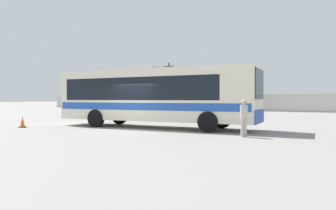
{
  "coord_description": "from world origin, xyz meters",
  "views": [
    {
      "loc": [
        10.47,
        -14.08,
        1.67
      ],
      "look_at": [
        0.7,
        2.8,
        1.29
      ],
      "focal_mm": 33.95,
      "sensor_mm": 36.0,
      "label": 1
    }
  ],
  "objects_px": {
    "traffic_cone_on_apron": "(22,122)",
    "utility_pole_near": "(169,85)",
    "parked_car_second_silver": "(186,105)",
    "parked_car_third_black": "(231,105)",
    "coach_bus_cream_blue": "(152,95)",
    "attendant_by_bus_door": "(244,116)",
    "roadside_tree_left": "(193,85)",
    "parked_car_leftmost_silver": "(152,105)",
    "roadside_tree_midleft": "(231,81)"
  },
  "relations": [
    {
      "from": "coach_bus_cream_blue",
      "to": "utility_pole_near",
      "type": "distance_m",
      "value": 34.95
    },
    {
      "from": "coach_bus_cream_blue",
      "to": "attendant_by_bus_door",
      "type": "relative_size",
      "value": 7.43
    },
    {
      "from": "attendant_by_bus_door",
      "to": "roadside_tree_left",
      "type": "relative_size",
      "value": 0.29
    },
    {
      "from": "coach_bus_cream_blue",
      "to": "parked_car_third_black",
      "type": "xyz_separation_m",
      "value": [
        -3.68,
        24.83,
        -1.11
      ]
    },
    {
      "from": "parked_car_third_black",
      "to": "roadside_tree_midleft",
      "type": "relative_size",
      "value": 0.71
    },
    {
      "from": "utility_pole_near",
      "to": "roadside_tree_left",
      "type": "height_order",
      "value": "utility_pole_near"
    },
    {
      "from": "coach_bus_cream_blue",
      "to": "attendant_by_bus_door",
      "type": "height_order",
      "value": "coach_bus_cream_blue"
    },
    {
      "from": "parked_car_third_black",
      "to": "parked_car_second_silver",
      "type": "bearing_deg",
      "value": -177.3
    },
    {
      "from": "utility_pole_near",
      "to": "roadside_tree_midleft",
      "type": "relative_size",
      "value": 1.2
    },
    {
      "from": "parked_car_second_silver",
      "to": "utility_pole_near",
      "type": "height_order",
      "value": "utility_pole_near"
    },
    {
      "from": "parked_car_second_silver",
      "to": "traffic_cone_on_apron",
      "type": "distance_m",
      "value": 28.55
    },
    {
      "from": "parked_car_second_silver",
      "to": "coach_bus_cream_blue",
      "type": "bearing_deg",
      "value": -67.41
    },
    {
      "from": "coach_bus_cream_blue",
      "to": "parked_car_third_black",
      "type": "distance_m",
      "value": 25.12
    },
    {
      "from": "parked_car_third_black",
      "to": "traffic_cone_on_apron",
      "type": "relative_size",
      "value": 7.11
    },
    {
      "from": "parked_car_leftmost_silver",
      "to": "traffic_cone_on_apron",
      "type": "relative_size",
      "value": 6.68
    },
    {
      "from": "utility_pole_near",
      "to": "roadside_tree_midleft",
      "type": "xyz_separation_m",
      "value": [
        10.22,
        1.68,
        0.34
      ]
    },
    {
      "from": "roadside_tree_left",
      "to": "parked_car_second_silver",
      "type": "bearing_deg",
      "value": -69.92
    },
    {
      "from": "attendant_by_bus_door",
      "to": "utility_pole_near",
      "type": "xyz_separation_m",
      "value": [
        -22.52,
        32.54,
        3.13
      ]
    },
    {
      "from": "parked_car_second_silver",
      "to": "utility_pole_near",
      "type": "xyz_separation_m",
      "value": [
        -6.36,
        6.18,
        3.25
      ]
    },
    {
      "from": "parked_car_second_silver",
      "to": "traffic_cone_on_apron",
      "type": "height_order",
      "value": "parked_car_second_silver"
    },
    {
      "from": "parked_car_second_silver",
      "to": "roadside_tree_midleft",
      "type": "height_order",
      "value": "roadside_tree_midleft"
    },
    {
      "from": "traffic_cone_on_apron",
      "to": "utility_pole_near",
      "type": "bearing_deg",
      "value": 106.14
    },
    {
      "from": "coach_bus_cream_blue",
      "to": "parked_car_leftmost_silver",
      "type": "relative_size",
      "value": 2.82
    },
    {
      "from": "roadside_tree_midleft",
      "to": "traffic_cone_on_apron",
      "type": "relative_size",
      "value": 10.04
    },
    {
      "from": "coach_bus_cream_blue",
      "to": "parked_car_second_silver",
      "type": "height_order",
      "value": "coach_bus_cream_blue"
    },
    {
      "from": "attendant_by_bus_door",
      "to": "traffic_cone_on_apron",
      "type": "xyz_separation_m",
      "value": [
        -12.54,
        -1.96,
        -0.61
      ]
    },
    {
      "from": "parked_car_third_black",
      "to": "traffic_cone_on_apron",
      "type": "bearing_deg",
      "value": -95.78
    },
    {
      "from": "parked_car_third_black",
      "to": "utility_pole_near",
      "type": "height_order",
      "value": "utility_pole_near"
    },
    {
      "from": "parked_car_leftmost_silver",
      "to": "roadside_tree_left",
      "type": "height_order",
      "value": "roadside_tree_left"
    },
    {
      "from": "parked_car_leftmost_silver",
      "to": "roadside_tree_left",
      "type": "relative_size",
      "value": 0.77
    },
    {
      "from": "attendant_by_bus_door",
      "to": "parked_car_second_silver",
      "type": "height_order",
      "value": "attendant_by_bus_door"
    },
    {
      "from": "parked_car_leftmost_silver",
      "to": "utility_pole_near",
      "type": "xyz_separation_m",
      "value": [
        -0.48,
        6.04,
        3.25
      ]
    },
    {
      "from": "traffic_cone_on_apron",
      "to": "coach_bus_cream_blue",
      "type": "bearing_deg",
      "value": 30.0
    },
    {
      "from": "utility_pole_near",
      "to": "traffic_cone_on_apron",
      "type": "bearing_deg",
      "value": -73.86
    },
    {
      "from": "parked_car_third_black",
      "to": "utility_pole_near",
      "type": "xyz_separation_m",
      "value": [
        -12.88,
        5.88,
        3.24
      ]
    },
    {
      "from": "parked_car_leftmost_silver",
      "to": "parked_car_third_black",
      "type": "height_order",
      "value": "same"
    },
    {
      "from": "coach_bus_cream_blue",
      "to": "parked_car_third_black",
      "type": "relative_size",
      "value": 2.65
    },
    {
      "from": "traffic_cone_on_apron",
      "to": "attendant_by_bus_door",
      "type": "bearing_deg",
      "value": 8.89
    },
    {
      "from": "coach_bus_cream_blue",
      "to": "roadside_tree_left",
      "type": "distance_m",
      "value": 37.54
    },
    {
      "from": "coach_bus_cream_blue",
      "to": "parked_car_second_silver",
      "type": "bearing_deg",
      "value": 112.59
    },
    {
      "from": "parked_car_third_black",
      "to": "traffic_cone_on_apron",
      "type": "xyz_separation_m",
      "value": [
        -2.9,
        -28.62,
        -0.5
      ]
    },
    {
      "from": "coach_bus_cream_blue",
      "to": "utility_pole_near",
      "type": "height_order",
      "value": "utility_pole_near"
    },
    {
      "from": "parked_car_third_black",
      "to": "utility_pole_near",
      "type": "relative_size",
      "value": 0.59
    },
    {
      "from": "parked_car_leftmost_silver",
      "to": "parked_car_third_black",
      "type": "xyz_separation_m",
      "value": [
        12.4,
        0.17,
        0.0
      ]
    },
    {
      "from": "roadside_tree_midleft",
      "to": "traffic_cone_on_apron",
      "type": "distance_m",
      "value": 36.4
    },
    {
      "from": "parked_car_leftmost_silver",
      "to": "traffic_cone_on_apron",
      "type": "height_order",
      "value": "parked_car_leftmost_silver"
    },
    {
      "from": "utility_pole_near",
      "to": "traffic_cone_on_apron",
      "type": "xyz_separation_m",
      "value": [
        9.99,
        -34.5,
        -3.74
      ]
    },
    {
      "from": "utility_pole_near",
      "to": "parked_car_second_silver",
      "type": "bearing_deg",
      "value": -44.2
    },
    {
      "from": "roadside_tree_left",
      "to": "attendant_by_bus_door",
      "type": "bearing_deg",
      "value": -61.46
    },
    {
      "from": "parked_car_leftmost_silver",
      "to": "traffic_cone_on_apron",
      "type": "distance_m",
      "value": 30.0
    }
  ]
}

